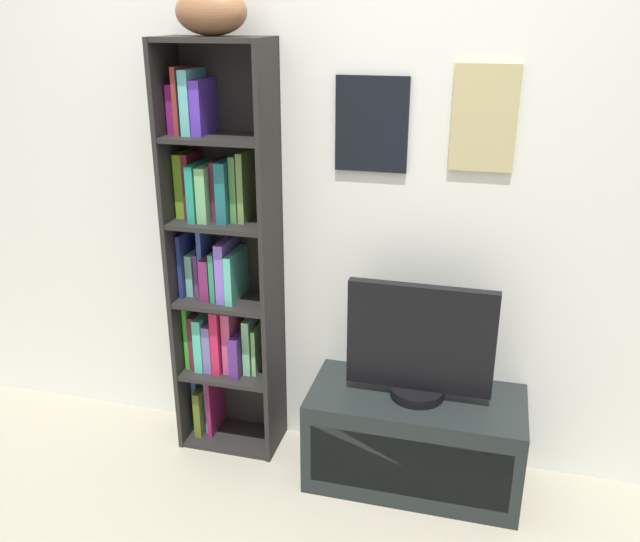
% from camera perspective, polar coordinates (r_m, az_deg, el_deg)
% --- Properties ---
extents(back_wall, '(4.80, 0.08, 2.46)m').
position_cam_1_polar(back_wall, '(2.80, 0.34, 7.70)').
color(back_wall, silver).
rests_on(back_wall, ground).
extents(bookshelf, '(0.45, 0.26, 1.80)m').
position_cam_1_polar(bookshelf, '(2.92, -8.50, 0.73)').
color(bookshelf, black).
rests_on(bookshelf, ground).
extents(football, '(0.31, 0.20, 0.17)m').
position_cam_1_polar(football, '(2.70, -9.27, 20.95)').
color(football, brown).
rests_on(football, bookshelf).
extents(tv_stand, '(0.88, 0.42, 0.41)m').
position_cam_1_polar(tv_stand, '(2.93, 8.02, -13.95)').
color(tv_stand, black).
rests_on(tv_stand, ground).
extents(television, '(0.59, 0.22, 0.49)m').
position_cam_1_polar(television, '(2.71, 8.50, -6.23)').
color(television, black).
rests_on(television, tv_stand).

